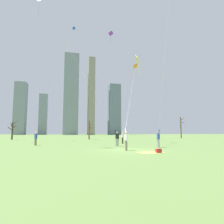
% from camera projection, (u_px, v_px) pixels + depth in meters
% --- Properties ---
extents(ground_plane, '(400.00, 400.00, 0.00)m').
position_uv_depth(ground_plane, '(128.00, 150.00, 16.77)').
color(ground_plane, '#5B7A3D').
extents(kite_flyer_foreground_left_yellow, '(1.07, 5.15, 11.13)m').
position_uv_depth(kite_flyer_foreground_left_yellow, '(125.00, 125.00, 26.34)').
color(kite_flyer_foreground_left_yellow, black).
rests_on(kite_flyer_foreground_left_yellow, ground).
extents(kite_flyer_midfield_right_green, '(9.72, 0.61, 16.93)m').
position_uv_depth(kite_flyer_midfield_right_green, '(101.00, 109.00, 21.52)').
color(kite_flyer_midfield_right_green, gray).
rests_on(kite_flyer_midfield_right_green, ground).
extents(kite_flyer_foreground_right_pink, '(3.34, 10.10, 20.33)m').
position_uv_depth(kite_flyer_foreground_right_pink, '(162.00, 88.00, 17.86)').
color(kite_flyer_foreground_right_pink, gray).
rests_on(kite_flyer_foreground_right_pink, ground).
extents(kite_flyer_midfield_center_orange, '(6.09, 12.41, 12.53)m').
position_uv_depth(kite_flyer_midfield_center_orange, '(129.00, 119.00, 18.72)').
color(kite_flyer_midfield_center_orange, '#726656').
rests_on(kite_flyer_midfield_center_orange, ground).
extents(bystander_watching_nearby, '(0.37, 0.42, 1.62)m').
position_uv_depth(bystander_watching_nearby, '(36.00, 138.00, 23.04)').
color(bystander_watching_nearby, '#726656').
rests_on(bystander_watching_nearby, ground).
extents(distant_kite_low_near_trees_purple, '(8.21, 2.21, 23.55)m').
position_uv_depth(distant_kite_low_near_trees_purple, '(108.00, 41.00, 41.00)').
color(distant_kite_low_near_trees_purple, purple).
rests_on(distant_kite_low_near_trees_purple, ground).
extents(distant_kite_drifting_right_blue, '(6.31, 5.59, 22.24)m').
position_uv_depth(distant_kite_drifting_right_blue, '(68.00, 43.00, 35.91)').
color(distant_kite_drifting_right_blue, blue).
rests_on(distant_kite_drifting_right_blue, ground).
extents(picnic_spot, '(2.12, 1.85, 0.31)m').
position_uv_depth(picnic_spot, '(155.00, 151.00, 14.52)').
color(picnic_spot, '#D8BF4C').
rests_on(picnic_spot, ground).
extents(bare_tree_center, '(1.76, 2.83, 4.63)m').
position_uv_depth(bare_tree_center, '(90.00, 129.00, 44.47)').
color(bare_tree_center, brown).
rests_on(bare_tree_center, ground).
extents(bare_tree_leftmost, '(2.02, 1.05, 5.90)m').
position_uv_depth(bare_tree_leftmost, '(181.00, 127.00, 53.50)').
color(bare_tree_leftmost, brown).
rests_on(bare_tree_leftmost, ground).
extents(bare_tree_left_of_center, '(1.79, 3.24, 4.33)m').
position_uv_depth(bare_tree_left_of_center, '(12.00, 130.00, 42.58)').
color(bare_tree_left_of_center, '#423326').
rests_on(bare_tree_left_of_center, ground).
extents(skyline_mid_tower_right, '(6.71, 6.59, 34.13)m').
position_uv_depth(skyline_mid_tower_right, '(43.00, 114.00, 160.74)').
color(skyline_mid_tower_right, gray).
rests_on(skyline_mid_tower_right, ground).
extents(skyline_wide_slab, '(5.08, 5.92, 61.17)m').
position_uv_depth(skyline_wide_slab, '(91.00, 96.00, 149.94)').
color(skyline_wide_slab, gray).
rests_on(skyline_wide_slab, ground).
extents(skyline_mid_tower_left, '(9.10, 8.33, 40.35)m').
position_uv_depth(skyline_mid_tower_left, '(114.00, 109.00, 153.51)').
color(skyline_mid_tower_left, slate).
rests_on(skyline_mid_tower_left, ground).
extents(skyline_tall_tower, '(11.42, 10.11, 64.73)m').
position_uv_depth(skyline_tall_tower, '(71.00, 94.00, 152.69)').
color(skyline_tall_tower, gray).
rests_on(skyline_tall_tower, ground).
extents(skyline_squat_block, '(8.94, 9.47, 42.89)m').
position_uv_depth(skyline_squat_block, '(20.00, 108.00, 156.46)').
color(skyline_squat_block, gray).
rests_on(skyline_squat_block, ground).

